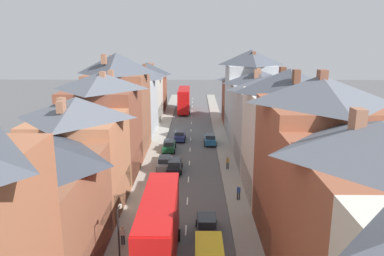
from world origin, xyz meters
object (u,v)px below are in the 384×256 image
(double_decker_bus_mid_street, at_px, (159,230))
(pedestrian_near_right, at_px, (123,234))
(double_decker_bus_lead, at_px, (184,100))
(car_near_blue, at_px, (169,145))
(car_parked_right_a, at_px, (175,165))
(car_near_silver, at_px, (165,162))
(street_lamp, at_px, (119,240))
(pedestrian_mid_right, at_px, (228,162))
(car_parked_left_b, at_px, (207,225))
(pedestrian_mid_left, at_px, (239,192))
(car_parked_left_a, at_px, (210,139))
(car_mid_black, at_px, (179,136))

(double_decker_bus_mid_street, relative_size, pedestrian_near_right, 6.71)
(double_decker_bus_lead, height_order, double_decker_bus_mid_street, same)
(car_near_blue, xyz_separation_m, pedestrian_near_right, (-1.91, -26.03, 0.22))
(car_near_blue, bearing_deg, car_parked_right_a, -81.53)
(car_near_silver, relative_size, street_lamp, 0.80)
(pedestrian_mid_right, distance_m, street_lamp, 24.34)
(street_lamp, bearing_deg, car_parked_left_b, 47.46)
(pedestrian_mid_left, bearing_deg, car_parked_left_b, -117.51)
(car_parked_right_a, xyz_separation_m, car_parked_left_b, (3.60, -15.33, 0.04))
(car_parked_left_a, distance_m, pedestrian_near_right, 30.55)
(car_mid_black, bearing_deg, car_parked_left_a, -24.73)
(car_near_silver, height_order, car_parked_left_b, car_parked_left_b)
(double_decker_bus_lead, xyz_separation_m, pedestrian_near_right, (-3.20, -55.44, -1.78))
(double_decker_bus_lead, bearing_deg, pedestrian_near_right, -93.30)
(car_mid_black, xyz_separation_m, pedestrian_mid_right, (6.69, -13.88, 0.21))
(car_near_blue, xyz_separation_m, pedestrian_mid_left, (8.35, -17.44, 0.22))
(car_near_silver, distance_m, street_lamp, 23.02)
(pedestrian_mid_left, xyz_separation_m, street_lamp, (-9.50, -13.22, 2.21))
(double_decker_bus_lead, xyz_separation_m, pedestrian_mid_left, (7.06, -46.84, -1.78))
(pedestrian_near_right, xyz_separation_m, street_lamp, (0.76, -4.62, 2.21))
(street_lamp, bearing_deg, car_mid_black, 86.14)
(car_near_blue, bearing_deg, pedestrian_near_right, -94.19)
(pedestrian_mid_right, bearing_deg, pedestrian_mid_left, -87.76)
(pedestrian_mid_left, bearing_deg, pedestrian_near_right, -140.02)
(car_near_blue, xyz_separation_m, car_near_silver, (0.00, -7.79, 0.01))
(car_near_silver, height_order, pedestrian_mid_right, pedestrian_mid_right)
(car_parked_left_a, bearing_deg, car_near_blue, -151.13)
(double_decker_bus_lead, height_order, car_mid_black, double_decker_bus_lead)
(car_parked_left_a, bearing_deg, street_lamp, -102.17)
(car_parked_left_a, height_order, pedestrian_near_right, pedestrian_near_right)
(car_near_blue, height_order, car_parked_left_b, car_parked_left_b)
(car_parked_left_b, bearing_deg, pedestrian_mid_right, 78.98)
(double_decker_bus_mid_street, xyz_separation_m, pedestrian_mid_left, (7.06, 11.08, -1.78))
(car_near_blue, xyz_separation_m, car_mid_black, (1.30, 5.67, 0.01))
(car_parked_left_b, height_order, pedestrian_mid_right, pedestrian_mid_right)
(car_near_blue, bearing_deg, double_decker_bus_lead, 87.49)
(car_mid_black, relative_size, street_lamp, 0.76)
(car_parked_right_a, xyz_separation_m, pedestrian_near_right, (-3.21, -17.31, 0.23))
(pedestrian_near_right, xyz_separation_m, pedestrian_mid_left, (10.26, 8.60, 0.00))
(car_parked_left_a, distance_m, street_lamp, 34.94)
(car_mid_black, bearing_deg, street_lamp, -93.86)
(double_decker_bus_lead, height_order, car_near_blue, double_decker_bus_lead)
(car_near_silver, distance_m, car_parked_right_a, 1.60)
(car_mid_black, bearing_deg, double_decker_bus_lead, 90.02)
(car_parked_left_a, relative_size, car_parked_left_b, 1.02)
(double_decker_bus_mid_street, relative_size, car_parked_left_b, 2.70)
(car_parked_left_a, xyz_separation_m, car_parked_right_a, (-4.90, -12.15, -0.05))
(car_parked_left_a, xyz_separation_m, car_mid_black, (-4.90, 2.26, -0.02))
(car_near_silver, relative_size, car_parked_left_b, 1.10)
(car_parked_left_b, bearing_deg, pedestrian_near_right, -163.83)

